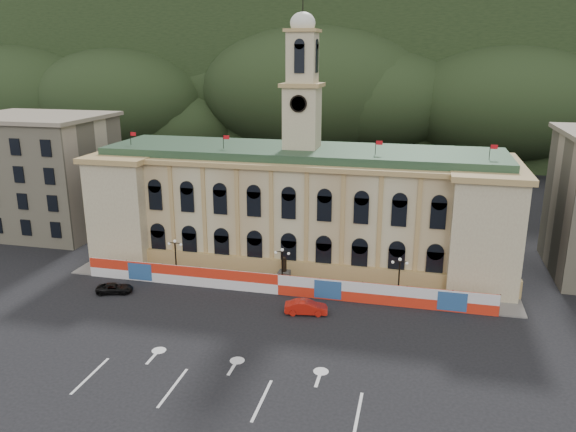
% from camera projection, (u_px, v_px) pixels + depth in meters
% --- Properties ---
extents(ground, '(260.00, 260.00, 0.00)m').
position_uv_depth(ground, '(239.00, 358.00, 53.18)').
color(ground, black).
rests_on(ground, ground).
extents(lane_markings, '(26.00, 10.00, 0.02)m').
position_uv_depth(lane_markings, '(221.00, 387.00, 48.51)').
color(lane_markings, white).
rests_on(lane_markings, ground).
extents(hill_ridge, '(230.00, 80.00, 64.00)m').
position_uv_depth(hill_ridge, '(370.00, 83.00, 161.61)').
color(hill_ridge, black).
rests_on(hill_ridge, ground).
extents(city_hall, '(56.20, 17.60, 37.10)m').
position_uv_depth(city_hall, '(301.00, 204.00, 76.78)').
color(city_hall, beige).
rests_on(city_hall, ground).
extents(side_building_left, '(21.00, 17.00, 18.60)m').
position_uv_depth(side_building_left, '(41.00, 174.00, 89.06)').
color(side_building_left, '#BAAF90').
rests_on(side_building_left, ground).
extents(hoarding_fence, '(50.00, 0.44, 2.50)m').
position_uv_depth(hoarding_fence, '(279.00, 284.00, 66.89)').
color(hoarding_fence, red).
rests_on(hoarding_fence, ground).
extents(pavement, '(56.00, 5.50, 0.16)m').
position_uv_depth(pavement, '(284.00, 285.00, 69.73)').
color(pavement, slate).
rests_on(pavement, ground).
extents(statue, '(1.40, 1.40, 3.72)m').
position_uv_depth(statue, '(284.00, 276.00, 69.65)').
color(statue, '#595651').
rests_on(statue, ground).
extents(lamp_left, '(1.96, 0.44, 5.15)m').
position_uv_depth(lamp_left, '(176.00, 255.00, 71.32)').
color(lamp_left, black).
rests_on(lamp_left, ground).
extents(lamp_center, '(1.96, 0.44, 5.15)m').
position_uv_depth(lamp_center, '(282.00, 264.00, 68.19)').
color(lamp_center, black).
rests_on(lamp_center, ground).
extents(lamp_right, '(1.96, 0.44, 5.15)m').
position_uv_depth(lamp_right, '(399.00, 275.00, 65.06)').
color(lamp_right, black).
rests_on(lamp_right, ground).
extents(red_sedan, '(3.23, 5.29, 1.56)m').
position_uv_depth(red_sedan, '(306.00, 307.00, 61.96)').
color(red_sedan, red).
rests_on(red_sedan, ground).
extents(black_suv, '(4.40, 5.41, 1.19)m').
position_uv_depth(black_suv, '(115.00, 288.00, 67.40)').
color(black_suv, black).
rests_on(black_suv, ground).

